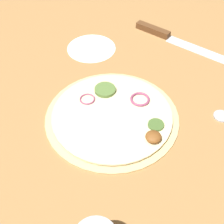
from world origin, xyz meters
TOP-DOWN VIEW (x-y plane):
  - ground_plane at (0.00, 0.00)m, footprint 3.00×3.00m
  - pizza at (0.00, -0.00)m, footprint 0.29×0.29m
  - knife at (0.30, 0.17)m, footprint 0.12×0.28m
  - loose_cap at (0.20, -0.13)m, footprint 0.03×0.03m
  - flour_patch at (0.10, 0.24)m, footprint 0.13×0.13m

SIDE VIEW (x-z plane):
  - ground_plane at x=0.00m, z-range 0.00..0.00m
  - flour_patch at x=0.10m, z-range 0.00..0.00m
  - loose_cap at x=0.20m, z-range 0.00..0.01m
  - pizza at x=0.00m, z-range -0.01..0.02m
  - knife at x=0.30m, z-range 0.00..0.02m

